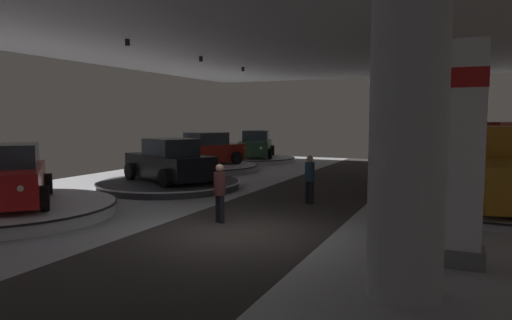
{
  "coord_description": "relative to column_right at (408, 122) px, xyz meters",
  "views": [
    {
      "loc": [
        5.02,
        -9.91,
        2.82
      ],
      "look_at": [
        -1.32,
        4.24,
        1.4
      ],
      "focal_mm": 32.52,
      "sensor_mm": 36.0,
      "label": 1
    }
  ],
  "objects": [
    {
      "name": "display_car_near_left",
      "position": [
        -10.98,
        1.59,
        -1.62
      ],
      "size": [
        4.28,
        4.2,
        1.71
      ],
      "color": "red",
      "rests_on": "display_platform_near_left"
    },
    {
      "name": "display_car_deep_right",
      "position": [
        2.93,
        20.71,
        -1.72
      ],
      "size": [
        3.04,
        4.52,
        1.71
      ],
      "color": "silver",
      "rests_on": "display_platform_deep_right"
    },
    {
      "name": "display_platform_deep_right",
      "position": [
        2.93,
        20.74,
        -2.6
      ],
      "size": [
        5.16,
        5.16,
        0.27
      ],
      "color": "#B7B7BC",
      "rests_on": "ground"
    },
    {
      "name": "display_platform_mid_right",
      "position": [
        1.8,
        8.02,
        -2.61
      ],
      "size": [
        5.68,
        5.68,
        0.24
      ],
      "color": "#B7B7BC",
      "rests_on": "ground"
    },
    {
      "name": "display_car_deep_left",
      "position": [
        -11.3,
        19.52,
        -1.68
      ],
      "size": [
        3.25,
        4.56,
        1.71
      ],
      "color": "#2D5638",
      "rests_on": "display_platform_deep_left"
    },
    {
      "name": "display_car_mid_left",
      "position": [
        -9.91,
        7.96,
        -1.7
      ],
      "size": [
        4.57,
        3.52,
        1.71
      ],
      "color": "black",
      "rests_on": "display_platform_mid_left"
    },
    {
      "name": "display_platform_near_left",
      "position": [
        -10.95,
        1.56,
        -2.55
      ],
      "size": [
        5.94,
        5.94,
        0.36
      ],
      "color": "silver",
      "rests_on": "ground"
    },
    {
      "name": "ceiling_with_spotlights",
      "position": [
        -4.24,
        2.49,
        2.8
      ],
      "size": [
        24.0,
        44.0,
        0.39
      ],
      "color": "silver"
    },
    {
      "name": "column_right",
      "position": [
        0.0,
        0.0,
        0.0
      ],
      "size": [
        1.16,
        1.16,
        5.5
      ],
      "color": "#ADADB2",
      "rests_on": "ground"
    },
    {
      "name": "display_platform_deep_left",
      "position": [
        -11.29,
        19.49,
        -2.58
      ],
      "size": [
        5.0,
        5.0,
        0.31
      ],
      "color": "silver",
      "rests_on": "ground"
    },
    {
      "name": "ground",
      "position": [
        -4.24,
        2.49,
        -2.77
      ],
      "size": [
        24.0,
        44.0,
        0.06
      ],
      "color": "#B2B2B7"
    },
    {
      "name": "visitor_walking_near",
      "position": [
        -3.76,
        7.0,
        -1.84
      ],
      "size": [
        0.32,
        0.32,
        1.59
      ],
      "color": "black",
      "rests_on": "ground"
    },
    {
      "name": "visitor_walking_far",
      "position": [
        -5.12,
        3.37,
        -1.84
      ],
      "size": [
        0.32,
        0.32,
        1.59
      ],
      "color": "black",
      "rests_on": "ground"
    },
    {
      "name": "display_car_far_left",
      "position": [
        -11.75,
        13.85,
        -1.65
      ],
      "size": [
        3.42,
        4.57,
        1.71
      ],
      "color": "maroon",
      "rests_on": "display_platform_far_left"
    },
    {
      "name": "display_platform_far_left",
      "position": [
        -11.76,
        13.82,
        -2.57
      ],
      "size": [
        5.67,
        5.67,
        0.33
      ],
      "color": "#B7B7BC",
      "rests_on": "ground"
    },
    {
      "name": "brand_sign_pylon",
      "position": [
        0.61,
        2.07,
        -0.56
      ],
      "size": [
        1.27,
        0.65,
        4.25
      ],
      "color": "slate",
      "rests_on": "ground"
    },
    {
      "name": "pickup_truck_mid_right",
      "position": [
        1.73,
        8.33,
        -1.57
      ],
      "size": [
        3.55,
        5.63,
        2.3
      ],
      "color": "#B77519",
      "rests_on": "display_platform_mid_right"
    },
    {
      "name": "display_platform_mid_left",
      "position": [
        -9.93,
        7.98,
        -2.59
      ],
      "size": [
        5.7,
        5.7,
        0.29
      ],
      "color": "#333338",
      "rests_on": "ground"
    }
  ]
}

